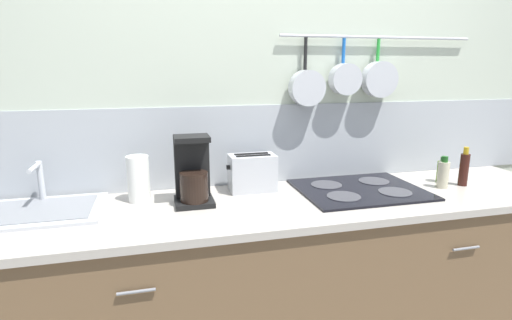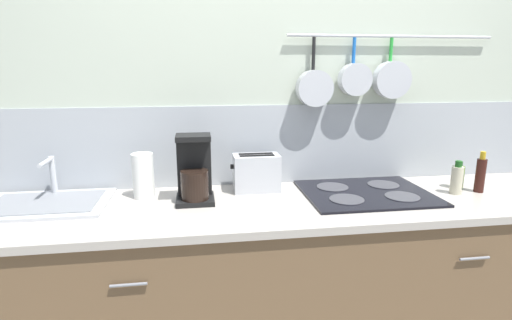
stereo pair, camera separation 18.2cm
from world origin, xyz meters
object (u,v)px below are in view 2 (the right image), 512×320
toaster (256,173)px  bottle_sesame_oil (457,179)px  coffee_maker (194,174)px  bottle_olive_oil (458,176)px  bottle_cooking_wine (480,174)px  paper_towel_roll (143,176)px

toaster → bottle_sesame_oil: bearing=-11.7°
coffee_maker → bottle_olive_oil: (1.37, 0.00, -0.07)m
toaster → bottle_sesame_oil: 1.01m
toaster → bottle_olive_oil: size_ratio=1.76×
toaster → coffee_maker: bearing=-159.7°
bottle_olive_oil → bottle_cooking_wine: 0.11m
bottle_cooking_wine → bottle_olive_oil: bearing=129.5°
paper_towel_roll → bottle_olive_oil: 1.62m
paper_towel_roll → bottle_sesame_oil: 1.56m
paper_towel_roll → bottle_olive_oil: paper_towel_roll is taller
paper_towel_roll → bottle_cooking_wine: paper_towel_roll is taller
coffee_maker → bottle_sesame_oil: coffee_maker is taller
paper_towel_roll → toaster: 0.56m
coffee_maker → toaster: size_ratio=1.27×
bottle_sesame_oil → coffee_maker: bearing=176.1°
bottle_sesame_oil → bottle_cooking_wine: bottle_cooking_wine is taller
toaster → bottle_cooking_wine: bottle_cooking_wine is taller
bottle_olive_oil → bottle_sesame_oil: bearing=-127.1°
toaster → bottle_cooking_wine: 1.14m
toaster → paper_towel_roll: bearing=-177.0°
paper_towel_roll → bottle_cooking_wine: bearing=-5.5°
bottle_sesame_oil → toaster: bearing=168.3°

